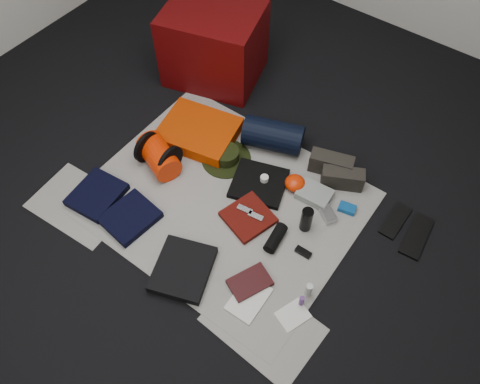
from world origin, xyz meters
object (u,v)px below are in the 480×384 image
Objects in this scene: paperback_book at (250,282)px; navy_duffel at (273,135)px; sleeping_pad at (199,132)px; stuff_sack at (159,156)px; water_bottle at (306,220)px; compact_camera at (328,215)px; red_cabinet at (214,44)px.

navy_duffel is at bearing 141.25° from paperback_book.
sleeping_pad is 0.51m from navy_duffel.
water_bottle is (1.01, 0.16, -0.00)m from stuff_sack.
paperback_book is (0.46, -0.90, -0.09)m from navy_duffel.
navy_duffel is 2.22× the size of water_bottle.
water_bottle reaches higher than paperback_book.
stuff_sack is at bearing -174.94° from paperback_book.
stuff_sack is 1.74× the size of water_bottle.
compact_camera is (0.59, -0.27, -0.08)m from navy_duffel.
red_cabinet is 1.31× the size of sleeping_pad.
compact_camera reaches higher than paperback_book.
stuff_sack is 1.02m from water_bottle.
navy_duffel is at bearing 141.19° from water_bottle.
red_cabinet is 1.68× the size of navy_duffel.
water_bottle is 0.17m from compact_camera.
red_cabinet is 1.76m from paperback_book.
navy_duffel is at bearing 48.89° from stuff_sack.
navy_duffel reaches higher than water_bottle.
sleeping_pad is at bearing -173.01° from navy_duffel.
sleeping_pad is 0.35m from stuff_sack.
navy_duffel is at bearing -171.31° from compact_camera.
sleeping_pad is 2.84× the size of water_bottle.
navy_duffel reaches higher than paperback_book.
water_bottle is (1.27, -0.76, -0.18)m from red_cabinet.
sleeping_pad reaches higher than compact_camera.
stuff_sack is 1.34× the size of paperback_book.
compact_camera is (1.09, 0.30, -0.07)m from stuff_sack.
red_cabinet reaches higher than compact_camera.
water_bottle is (0.97, -0.19, 0.04)m from sleeping_pad.
sleeping_pad is 1.63× the size of stuff_sack.
paperback_book is at bearing -82.76° from navy_duffel.
red_cabinet is at bearing 105.62° from stuff_sack.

